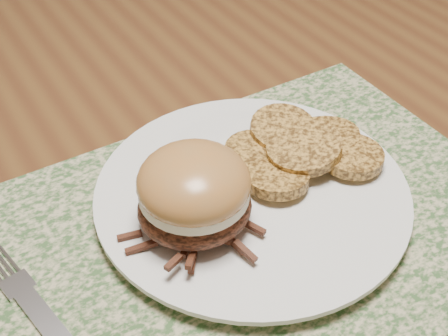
% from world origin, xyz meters
% --- Properties ---
extents(dining_table, '(1.50, 0.90, 0.75)m').
position_xyz_m(dining_table, '(0.00, 0.00, 0.67)').
color(dining_table, brown).
rests_on(dining_table, ground).
extents(placemat, '(0.45, 0.33, 0.00)m').
position_xyz_m(placemat, '(-0.14, -0.26, 0.75)').
color(placemat, '#385A2E').
rests_on(placemat, dining_table).
extents(dinner_plate, '(0.26, 0.26, 0.02)m').
position_xyz_m(dinner_plate, '(-0.13, -0.23, 0.76)').
color(dinner_plate, white).
rests_on(dinner_plate, placemat).
extents(pork_sandwich, '(0.10, 0.09, 0.07)m').
position_xyz_m(pork_sandwich, '(-0.19, -0.24, 0.80)').
color(pork_sandwich, black).
rests_on(pork_sandwich, dinner_plate).
extents(roasted_potatoes, '(0.15, 0.14, 0.04)m').
position_xyz_m(roasted_potatoes, '(-0.07, -0.22, 0.78)').
color(roasted_potatoes, '#BF8838').
rests_on(roasted_potatoes, dinner_plate).
extents(fork, '(0.05, 0.19, 0.00)m').
position_xyz_m(fork, '(-0.33, -0.26, 0.76)').
color(fork, silver).
rests_on(fork, placemat).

